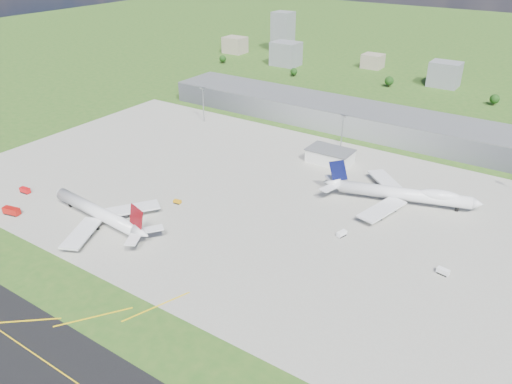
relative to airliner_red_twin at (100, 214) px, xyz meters
The scene contains 22 objects.
ground 182.45m from the airliner_red_twin, 74.28° to the left, with size 1400.00×1400.00×0.00m, color #2C581B.
apron 88.62m from the airliner_red_twin, 47.82° to the left, with size 360.00×190.00×0.08m, color gray.
terminal 196.87m from the airliner_red_twin, 75.47° to the left, with size 300.00×42.00×15.00m, color gray.
ops_building 138.91m from the airliner_red_twin, 64.68° to the left, with size 26.00×16.00×8.00m, color silver.
mast_west 149.91m from the airliner_red_twin, 109.80° to the left, with size 3.50×2.00×25.90m.
mast_center 153.11m from the airliner_red_twin, 67.09° to the left, with size 3.50×2.00×25.90m.
airliner_red_twin is the anchor object (origin of this frame).
airliner_blue_quad 151.04m from the airliner_red_twin, 41.00° to the left, with size 77.34×59.39×20.64m.
fire_truck 47.38m from the airliner_red_twin, 156.27° to the right, with size 9.20×5.16×3.82m.
crash_tender 58.47m from the airliner_red_twin, behind, with size 6.11×3.22×3.08m.
tug_yellow 39.29m from the airliner_red_twin, 63.78° to the left, with size 4.17×2.79×1.91m.
van_white_near 114.41m from the airliner_red_twin, 27.87° to the left, with size 3.52×5.41×2.55m.
van_white_far 156.13m from the airliner_red_twin, 18.73° to the left, with size 5.37×3.15×2.60m.
bldg_far_w 385.40m from the airliner_red_twin, 116.28° to the left, with size 24.00×20.00×18.00m, color gray.
bldg_w 338.00m from the airliner_red_twin, 105.55° to the left, with size 28.00×22.00×24.00m, color slate.
bldg_cw 365.72m from the airliner_red_twin, 91.66° to the left, with size 20.00×18.00×14.00m, color gray.
bldg_c 342.71m from the airliner_red_twin, 78.31° to the left, with size 26.00×20.00×22.00m, color slate.
bldg_tall_w 407.42m from the airliner_red_twin, 108.71° to the left, with size 22.00×20.00×44.00m, color slate.
tree_far_w 331.72m from the airliner_red_twin, 117.00° to the left, with size 7.20×7.20×8.80m.
tree_w 296.81m from the airliner_red_twin, 101.78° to the left, with size 6.75×6.75×8.25m.
tree_c 306.97m from the airliner_red_twin, 84.50° to the left, with size 8.10×8.10×9.90m.
tree_e 323.41m from the airliner_red_twin, 68.33° to the left, with size 7.65×7.65×9.35m.
Camera 1 is at (126.69, -155.31, 124.24)m, focal length 35.00 mm.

